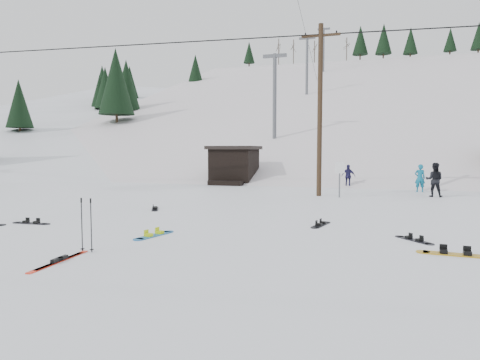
% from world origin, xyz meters
% --- Properties ---
extents(ground, '(200.00, 200.00, 0.00)m').
position_xyz_m(ground, '(0.00, 0.00, 0.00)').
color(ground, white).
rests_on(ground, ground).
extents(ski_slope, '(60.00, 85.24, 65.97)m').
position_xyz_m(ski_slope, '(0.00, 55.00, -12.00)').
color(ski_slope, silver).
rests_on(ski_slope, ground).
extents(ridge_left, '(47.54, 95.03, 58.38)m').
position_xyz_m(ridge_left, '(-36.00, 48.00, -11.00)').
color(ridge_left, white).
rests_on(ridge_left, ground).
extents(treeline_left, '(20.00, 64.00, 10.00)m').
position_xyz_m(treeline_left, '(-34.00, 40.00, 0.00)').
color(treeline_left, black).
rests_on(treeline_left, ground).
extents(treeline_crest, '(50.00, 6.00, 10.00)m').
position_xyz_m(treeline_crest, '(0.00, 86.00, 0.00)').
color(treeline_crest, black).
rests_on(treeline_crest, ski_slope).
extents(utility_pole, '(2.00, 0.26, 9.00)m').
position_xyz_m(utility_pole, '(2.00, 14.00, 4.68)').
color(utility_pole, '#3A2819').
rests_on(utility_pole, ground).
extents(trail_sign, '(0.50, 0.09, 1.85)m').
position_xyz_m(trail_sign, '(3.10, 13.58, 1.27)').
color(trail_sign, '#595B60').
rests_on(trail_sign, ground).
extents(lift_hut, '(3.40, 4.10, 2.75)m').
position_xyz_m(lift_hut, '(-5.00, 20.94, 1.36)').
color(lift_hut, black).
rests_on(lift_hut, ground).
extents(lift_tower_near, '(2.20, 0.36, 8.00)m').
position_xyz_m(lift_tower_near, '(-4.00, 30.00, 7.86)').
color(lift_tower_near, '#595B60').
rests_on(lift_tower_near, ski_slope).
extents(lift_tower_mid, '(2.20, 0.36, 8.00)m').
position_xyz_m(lift_tower_mid, '(-4.00, 50.00, 14.36)').
color(lift_tower_mid, '#595B60').
rests_on(lift_tower_mid, ski_slope).
extents(lift_tower_far, '(2.20, 0.36, 8.00)m').
position_xyz_m(lift_tower_far, '(-4.00, 70.00, 20.86)').
color(lift_tower_far, '#595B60').
rests_on(lift_tower_far, ski_slope).
extents(hero_snowboard, '(0.58, 1.54, 0.11)m').
position_xyz_m(hero_snowboard, '(-1.22, 1.85, 0.03)').
color(hero_snowboard, '#1B6BB1').
rests_on(hero_snowboard, ground).
extents(hero_skis, '(0.22, 1.94, 0.10)m').
position_xyz_m(hero_skis, '(-1.82, -1.31, 0.03)').
color(hero_skis, red).
rests_on(hero_skis, ground).
extents(ski_poles, '(0.36, 0.09, 1.30)m').
position_xyz_m(ski_poles, '(-1.83, -0.34, 0.67)').
color(ski_poles, black).
rests_on(ski_poles, ground).
extents(board_scatter_a, '(1.43, 0.31, 0.10)m').
position_xyz_m(board_scatter_a, '(-6.11, 2.46, 0.03)').
color(board_scatter_a, black).
rests_on(board_scatter_a, ground).
extents(board_scatter_b, '(0.75, 1.22, 0.09)m').
position_xyz_m(board_scatter_b, '(-3.86, 6.79, 0.02)').
color(board_scatter_b, black).
rests_on(board_scatter_b, ground).
extents(board_scatter_d, '(0.93, 1.05, 0.09)m').
position_xyz_m(board_scatter_d, '(5.80, 3.35, 0.02)').
color(board_scatter_d, black).
rests_on(board_scatter_d, ground).
extents(board_scatter_e, '(1.69, 0.43, 0.12)m').
position_xyz_m(board_scatter_e, '(6.57, 1.90, 0.03)').
color(board_scatter_e, '#C59015').
rests_on(board_scatter_e, ground).
extents(board_scatter_f, '(0.51, 1.39, 0.10)m').
position_xyz_m(board_scatter_f, '(3.13, 4.99, 0.03)').
color(board_scatter_f, black).
rests_on(board_scatter_f, ground).
extents(skier_teal, '(0.63, 0.44, 1.62)m').
position_xyz_m(skier_teal, '(7.38, 17.94, 0.81)').
color(skier_teal, '#0D6789').
rests_on(skier_teal, ground).
extents(skier_dark, '(0.97, 0.82, 1.79)m').
position_xyz_m(skier_dark, '(7.82, 15.32, 0.89)').
color(skier_dark, black).
rests_on(skier_dark, ground).
extents(skier_navy, '(0.93, 0.49, 1.51)m').
position_xyz_m(skier_navy, '(3.24, 19.58, 0.75)').
color(skier_navy, '#1F1B45').
rests_on(skier_navy, ground).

